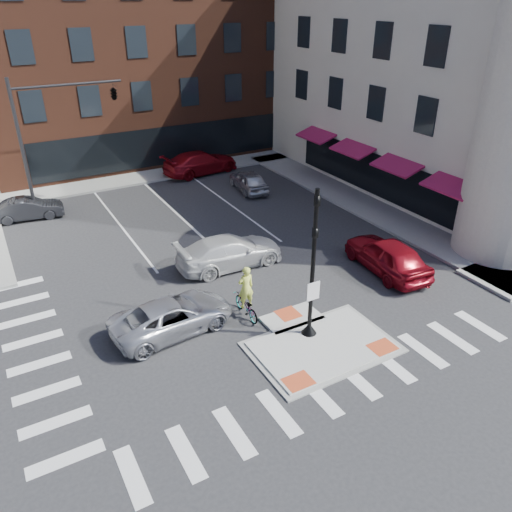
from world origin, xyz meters
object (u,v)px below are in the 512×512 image
silver_suv (172,316)px  red_sedan (387,255)px  cyclist (246,300)px  bg_car_dark (28,209)px  bg_car_red (201,162)px  white_pickup (230,251)px  bg_car_silver (249,181)px

silver_suv → red_sedan: 10.72m
red_sedan → cyclist: size_ratio=2.14×
bg_car_dark → bg_car_red: bg_car_red is taller
silver_suv → bg_car_red: size_ratio=0.86×
silver_suv → bg_car_dark: size_ratio=1.25×
bg_car_red → bg_car_dark: bearing=95.2°
white_pickup → cyclist: size_ratio=2.29×
red_sedan → bg_car_red: red_sedan is taller
bg_car_silver → cyclist: cyclist is taller
bg_car_silver → cyclist: bearing=67.6°
white_pickup → bg_car_dark: (-7.79, 11.00, -0.12)m
red_sedan → bg_car_red: (-1.77, 17.95, -0.02)m
white_pickup → bg_car_red: bearing=-16.8°
bg_car_dark → bg_car_red: size_ratio=0.69×
red_sedan → bg_car_silver: bearing=-82.9°
white_pickup → bg_car_silver: 10.61m
silver_suv → bg_car_silver: bg_car_silver is taller
bg_car_silver → bg_car_red: bearing=-67.9°
red_sedan → bg_car_silver: red_sedan is taller
red_sedan → bg_car_dark: bearing=-41.8°
cyclist → silver_suv: bearing=-9.8°
silver_suv → bg_car_dark: (-3.40, 14.65, -0.04)m
silver_suv → cyclist: (3.00, -0.55, 0.10)m
silver_suv → white_pickup: (4.39, 3.65, 0.09)m
red_sedan → bg_car_red: bearing=-79.1°
bg_car_silver → bg_car_red: (-1.35, 4.95, 0.13)m
silver_suv → bg_car_red: 19.59m
bg_car_dark → bg_car_red: bearing=-69.8°
white_pickup → bg_car_dark: bearing=36.8°
bg_car_dark → cyclist: cyclist is taller
white_pickup → bg_car_dark: 13.48m
bg_car_silver → cyclist: (-7.29, -13.03, 0.09)m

